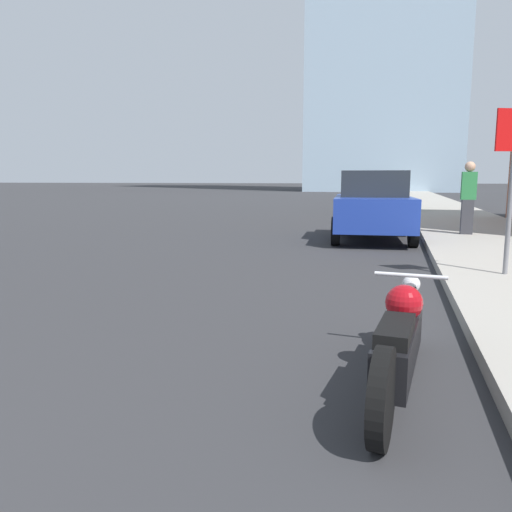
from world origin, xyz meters
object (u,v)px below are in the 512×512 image
object	(u,v)px
parked_car_green	(384,195)
pedestrian	(468,196)
motorcycle	(399,340)
parked_car_blue	(373,206)

from	to	relation	value
parked_car_green	pedestrian	distance (m)	11.43
parked_car_green	pedestrian	bearing A→B (deg)	-76.48
motorcycle	parked_car_green	world-z (taller)	parked_car_green
pedestrian	parked_car_green	bearing A→B (deg)	101.47
motorcycle	parked_car_blue	distance (m)	9.34
parked_car_green	motorcycle	bearing A→B (deg)	-86.55
parked_car_blue	pedestrian	bearing A→B (deg)	13.18
parked_car_green	parked_car_blue	bearing A→B (deg)	-88.31
parked_car_blue	parked_car_green	xyz separation A→B (m)	(0.08, 11.96, -0.09)
motorcycle	pedestrian	world-z (taller)	pedestrian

